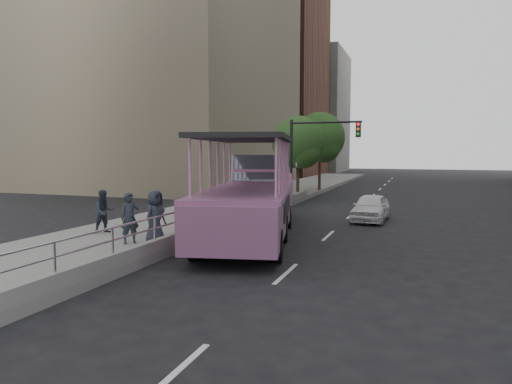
{
  "coord_description": "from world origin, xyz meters",
  "views": [
    {
      "loc": [
        4.36,
        -13.71,
        3.3
      ],
      "look_at": [
        -1.31,
        1.98,
        1.83
      ],
      "focal_mm": 32.0,
      "sensor_mm": 36.0,
      "label": 1
    }
  ],
  "objects_px": {
    "car": "(371,207)",
    "pedestrian_near": "(130,218)",
    "duck_boat": "(254,199)",
    "traffic_signal": "(311,149)",
    "pedestrian_far": "(155,217)",
    "parking_sign": "(280,181)",
    "street_tree_near": "(299,144)",
    "street_tree_far": "(321,139)",
    "pedestrian_mid": "(104,212)"
  },
  "relations": [
    {
      "from": "duck_boat",
      "to": "traffic_signal",
      "type": "height_order",
      "value": "traffic_signal"
    },
    {
      "from": "pedestrian_far",
      "to": "street_tree_near",
      "type": "xyz_separation_m",
      "value": [
        0.4,
        16.96,
        2.63
      ]
    },
    {
      "from": "pedestrian_far",
      "to": "street_tree_far",
      "type": "height_order",
      "value": "street_tree_far"
    },
    {
      "from": "parking_sign",
      "to": "traffic_signal",
      "type": "bearing_deg",
      "value": 66.17
    },
    {
      "from": "pedestrian_near",
      "to": "street_tree_far",
      "type": "relative_size",
      "value": 0.26
    },
    {
      "from": "street_tree_far",
      "to": "traffic_signal",
      "type": "bearing_deg",
      "value": -81.57
    },
    {
      "from": "pedestrian_far",
      "to": "traffic_signal",
      "type": "distance_m",
      "value": 13.87
    },
    {
      "from": "pedestrian_mid",
      "to": "car",
      "type": "bearing_deg",
      "value": -13.06
    },
    {
      "from": "pedestrian_near",
      "to": "traffic_signal",
      "type": "relative_size",
      "value": 0.32
    },
    {
      "from": "car",
      "to": "street_tree_far",
      "type": "distance_m",
      "value": 14.79
    },
    {
      "from": "pedestrian_mid",
      "to": "duck_boat",
      "type": "bearing_deg",
      "value": -24.61
    },
    {
      "from": "street_tree_near",
      "to": "pedestrian_mid",
      "type": "bearing_deg",
      "value": -101.94
    },
    {
      "from": "street_tree_near",
      "to": "car",
      "type": "bearing_deg",
      "value": -53.34
    },
    {
      "from": "pedestrian_mid",
      "to": "street_tree_near",
      "type": "distance_m",
      "value": 16.36
    },
    {
      "from": "parking_sign",
      "to": "street_tree_far",
      "type": "xyz_separation_m",
      "value": [
        -0.29,
        11.93,
        2.56
      ]
    },
    {
      "from": "duck_boat",
      "to": "car",
      "type": "distance_m",
      "value": 6.79
    },
    {
      "from": "street_tree_near",
      "to": "street_tree_far",
      "type": "height_order",
      "value": "street_tree_far"
    },
    {
      "from": "duck_boat",
      "to": "car",
      "type": "xyz_separation_m",
      "value": [
        4.0,
        5.43,
        -0.79
      ]
    },
    {
      "from": "street_tree_near",
      "to": "pedestrian_near",
      "type": "bearing_deg",
      "value": -94.2
    },
    {
      "from": "car",
      "to": "street_tree_near",
      "type": "xyz_separation_m",
      "value": [
        -5.45,
        7.33,
        3.17
      ]
    },
    {
      "from": "traffic_signal",
      "to": "parking_sign",
      "type": "bearing_deg",
      "value": -113.83
    },
    {
      "from": "traffic_signal",
      "to": "street_tree_far",
      "type": "relative_size",
      "value": 0.81
    },
    {
      "from": "duck_boat",
      "to": "pedestrian_mid",
      "type": "bearing_deg",
      "value": -147.66
    },
    {
      "from": "pedestrian_near",
      "to": "parking_sign",
      "type": "distance_m",
      "value": 11.36
    },
    {
      "from": "car",
      "to": "parking_sign",
      "type": "relative_size",
      "value": 1.36
    },
    {
      "from": "car",
      "to": "pedestrian_near",
      "type": "bearing_deg",
      "value": -121.83
    },
    {
      "from": "car",
      "to": "pedestrian_mid",
      "type": "bearing_deg",
      "value": -133.54
    },
    {
      "from": "duck_boat",
      "to": "car",
      "type": "height_order",
      "value": "duck_boat"
    },
    {
      "from": "car",
      "to": "traffic_signal",
      "type": "relative_size",
      "value": 0.73
    },
    {
      "from": "parking_sign",
      "to": "street_tree_near",
      "type": "xyz_separation_m",
      "value": [
        -0.49,
        5.93,
        2.07
      ]
    },
    {
      "from": "car",
      "to": "street_tree_near",
      "type": "bearing_deg",
      "value": 129.22
    },
    {
      "from": "car",
      "to": "pedestrian_near",
      "type": "relative_size",
      "value": 2.25
    },
    {
      "from": "duck_boat",
      "to": "street_tree_far",
      "type": "distance_m",
      "value": 19.01
    },
    {
      "from": "pedestrian_far",
      "to": "parking_sign",
      "type": "distance_m",
      "value": 11.08
    },
    {
      "from": "pedestrian_far",
      "to": "street_tree_near",
      "type": "height_order",
      "value": "street_tree_near"
    },
    {
      "from": "pedestrian_near",
      "to": "street_tree_near",
      "type": "xyz_separation_m",
      "value": [
        1.26,
        17.13,
        2.68
      ]
    },
    {
      "from": "pedestrian_far",
      "to": "street_tree_far",
      "type": "distance_m",
      "value": 23.17
    },
    {
      "from": "car",
      "to": "street_tree_near",
      "type": "relative_size",
      "value": 0.66
    },
    {
      "from": "car",
      "to": "parking_sign",
      "type": "height_order",
      "value": "parking_sign"
    },
    {
      "from": "car",
      "to": "traffic_signal",
      "type": "distance_m",
      "value": 6.18
    },
    {
      "from": "car",
      "to": "pedestrian_far",
      "type": "bearing_deg",
      "value": -118.75
    },
    {
      "from": "pedestrian_far",
      "to": "duck_boat",
      "type": "bearing_deg",
      "value": -15.8
    },
    {
      "from": "duck_boat",
      "to": "street_tree_near",
      "type": "distance_m",
      "value": 13.06
    },
    {
      "from": "duck_boat",
      "to": "pedestrian_near",
      "type": "height_order",
      "value": "duck_boat"
    },
    {
      "from": "duck_boat",
      "to": "street_tree_near",
      "type": "relative_size",
      "value": 2.09
    },
    {
      "from": "traffic_signal",
      "to": "street_tree_far",
      "type": "distance_m",
      "value": 9.57
    },
    {
      "from": "duck_boat",
      "to": "pedestrian_far",
      "type": "bearing_deg",
      "value": -113.83
    },
    {
      "from": "traffic_signal",
      "to": "street_tree_near",
      "type": "bearing_deg",
      "value": 114.98
    },
    {
      "from": "traffic_signal",
      "to": "pedestrian_near",
      "type": "bearing_deg",
      "value": -101.77
    },
    {
      "from": "parking_sign",
      "to": "street_tree_far",
      "type": "distance_m",
      "value": 12.2
    }
  ]
}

